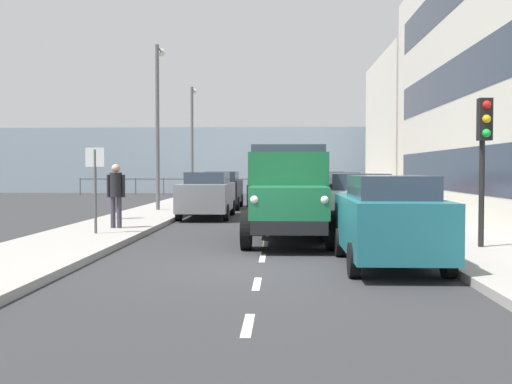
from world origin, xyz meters
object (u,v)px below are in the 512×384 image
pedestrian_couple_b (116,190)px  lamp_post_far (192,132)px  car_silver_kerbside_2 (336,195)px  car_black_oppositeside_1 (222,189)px  car_maroon_kerbside_3 (326,190)px  car_white_kerbside_1 (356,204)px  car_grey_oppositeside_0 (207,194)px  traffic_light_near (484,140)px  lamp_post_promenade (158,113)px  pedestrian_in_dark_coat (116,191)px  car_teal_kerbside_near (389,219)px  street_sign (95,175)px  truck_vintage_green (288,196)px

pedestrian_couple_b → lamp_post_far: size_ratio=0.28×
car_silver_kerbside_2 → car_black_oppositeside_1: same height
car_maroon_kerbside_3 → car_white_kerbside_1: bearing=90.0°
car_white_kerbside_1 → car_grey_oppositeside_0: 7.83m
traffic_light_near → lamp_post_promenade: bearing=-51.8°
pedestrian_in_dark_coat → lamp_post_far: size_ratio=0.25×
car_white_kerbside_1 → lamp_post_far: 20.45m
car_teal_kerbside_near → lamp_post_far: 25.32m
car_silver_kerbside_2 → pedestrian_in_dark_coat: size_ratio=2.39×
pedestrian_couple_b → lamp_post_promenade: size_ratio=0.27×
car_silver_kerbside_2 → car_grey_oppositeside_0: size_ratio=0.84×
pedestrian_couple_b → car_maroon_kerbside_3: bearing=-121.9°
car_black_oppositeside_1 → lamp_post_promenade: 5.11m
car_white_kerbside_1 → street_sign: street_sign is taller
car_maroon_kerbside_3 → car_grey_oppositeside_0: (4.81, 5.29, 0.00)m
street_sign → car_white_kerbside_1: bearing=-172.5°
car_grey_oppositeside_0 → street_sign: (2.09, 7.09, 0.79)m
car_white_kerbside_1 → car_teal_kerbside_near: bearing=90.0°
traffic_light_near → street_sign: 9.59m
car_grey_oppositeside_0 → pedestrian_in_dark_coat: bearing=40.5°
car_silver_kerbside_2 → car_black_oppositeside_1: size_ratio=0.92×
pedestrian_in_dark_coat → car_black_oppositeside_1: bearing=-109.4°
car_black_oppositeside_1 → pedestrian_in_dark_coat: (2.82, 8.00, 0.19)m
car_silver_kerbside_2 → pedestrian_couple_b: size_ratio=2.10×
lamp_post_far → street_sign: lamp_post_far is taller
pedestrian_couple_b → lamp_post_far: 18.50m
car_teal_kerbside_near → car_black_oppositeside_1: same height
car_teal_kerbside_near → car_black_oppositeside_1: bearing=-74.2°
truck_vintage_green → pedestrian_in_dark_coat: truck_vintage_green is taller
car_white_kerbside_1 → traffic_light_near: bearing=124.1°
car_grey_oppositeside_0 → car_black_oppositeside_1: size_ratio=1.10×
car_maroon_kerbside_3 → pedestrian_in_dark_coat: size_ratio=2.52×
truck_vintage_green → car_black_oppositeside_1: (2.96, -13.36, -0.28)m
street_sign → pedestrian_couple_b: bearing=-95.2°
car_silver_kerbside_2 → pedestrian_couple_b: pedestrian_couple_b is taller
car_white_kerbside_1 → lamp_post_promenade: size_ratio=0.62×
car_grey_oppositeside_0 → lamp_post_promenade: lamp_post_promenade is taller
car_grey_oppositeside_0 → lamp_post_far: lamp_post_far is taller
car_black_oppositeside_1 → pedestrian_couple_b: bearing=80.1°
car_maroon_kerbside_3 → lamp_post_far: 10.80m
car_white_kerbside_1 → truck_vintage_green: bearing=40.6°
traffic_light_near → lamp_post_far: (9.54, -22.30, 1.52)m
pedestrian_in_dark_coat → lamp_post_promenade: 5.79m
car_grey_oppositeside_0 → truck_vintage_green: bearing=110.9°
car_maroon_kerbside_3 → street_sign: street_sign is taller
pedestrian_in_dark_coat → street_sign: street_sign is taller
truck_vintage_green → car_white_kerbside_1: (-1.85, -1.59, -0.28)m
truck_vintage_green → lamp_post_far: lamp_post_far is taller
truck_vintage_green → car_white_kerbside_1: truck_vintage_green is taller
car_silver_kerbside_2 → car_black_oppositeside_1: bearing=-49.9°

